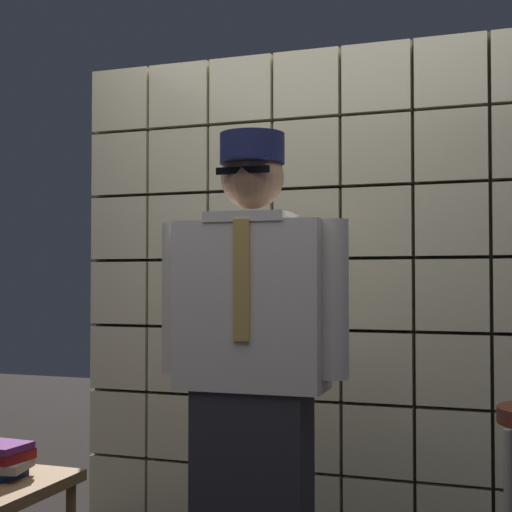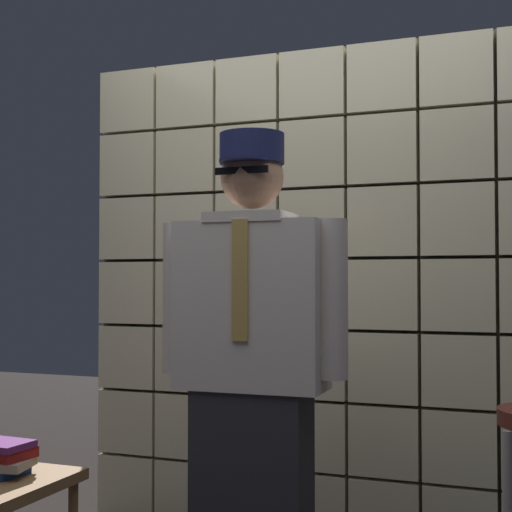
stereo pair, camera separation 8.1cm
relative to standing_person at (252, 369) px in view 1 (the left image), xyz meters
name	(u,v)px [view 1 (the left image)]	position (x,y,z in m)	size (l,w,h in m)	color
glass_block_wall	(309,294)	(-0.05, 0.93, 0.24)	(2.30, 0.10, 2.30)	beige
standing_person	(252,369)	(0.00, 0.00, 0.00)	(0.68, 0.29, 1.71)	#28282D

